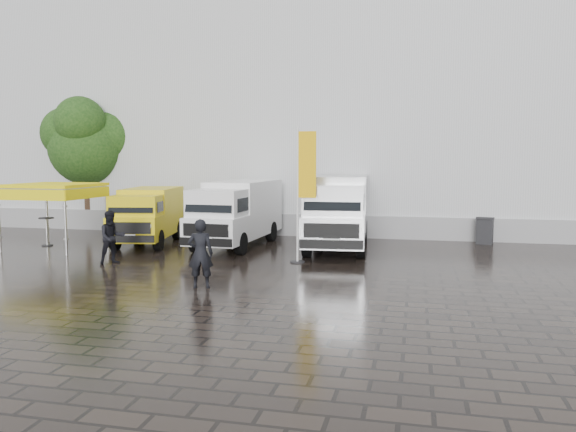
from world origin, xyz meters
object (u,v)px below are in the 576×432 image
wheelie_bin (485,230)px  cocktail_table (47,232)px  person_front (200,254)px  flagpole (303,188)px  van_silver (338,213)px  van_white (237,214)px  canopy_tent (53,188)px  person_tent (112,237)px  van_yellow (148,217)px

wheelie_bin → cocktail_table: bearing=-152.5°
wheelie_bin → person_front: 13.36m
flagpole → van_silver: bearing=77.5°
van_white → flagpole: (3.32, -2.97, 1.25)m
canopy_tent → person_tent: (3.95, -2.51, -1.49)m
canopy_tent → person_tent: bearing=-32.4°
person_tent → van_silver: bearing=-8.8°
van_yellow → person_tent: size_ratio=2.78×
person_front → wheelie_bin: bearing=-144.2°
van_white → flagpole: flagpole is taller
canopy_tent → person_front: bearing=-32.5°
van_yellow → person_tent: (0.87, -4.33, -0.25)m
wheelie_bin → person_tent: size_ratio=0.62×
van_white → van_silver: 4.08m
wheelie_bin → van_yellow: bearing=-153.9°
canopy_tent → flagpole: 10.22m
van_silver → van_yellow: bearing=-179.5°
van_silver → wheelie_bin: van_silver is taller
van_white → person_tent: 5.45m
canopy_tent → person_front: canopy_tent is taller
flagpole → person_tent: flagpole is taller
van_yellow → person_front: van_yellow is taller
van_silver → person_front: size_ratio=3.47×
person_front → van_silver: bearing=-124.0°
van_white → person_tent: size_ratio=3.37×
van_yellow → cocktail_table: 4.09m
van_white → cocktail_table: van_white is taller
van_silver → canopy_tent: 11.22m
van_white → canopy_tent: van_white is taller
canopy_tent → flagpole: bearing=-5.0°
van_white → van_silver: van_silver is taller
cocktail_table → person_front: size_ratio=0.61×
wheelie_bin → person_tent: person_tent is taller
van_yellow → wheelie_bin: van_yellow is taller
van_yellow → van_white: (3.77, 0.26, 0.16)m
cocktail_table → wheelie_bin: 18.05m
cocktail_table → flagpole: bearing=-7.1°
wheelie_bin → person_front: size_ratio=0.59×
person_front → person_tent: size_ratio=1.06×
van_yellow → cocktail_table: van_yellow is taller
van_yellow → canopy_tent: (-3.09, -1.82, 1.24)m
van_yellow → person_tent: van_yellow is taller
van_silver → cocktail_table: van_silver is taller
flagpole → van_white: bearing=138.2°
wheelie_bin → flagpole: bearing=-125.0°
flagpole → person_tent: 6.64m
flagpole → cocktail_table: size_ratio=3.99×
canopy_tent → person_front: size_ratio=1.59×
van_silver → canopy_tent: size_ratio=2.18×
van_white → flagpole: size_ratio=1.31×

